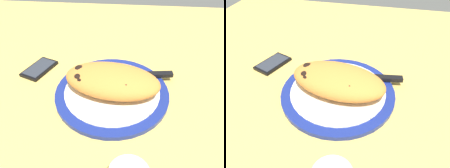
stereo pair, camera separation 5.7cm
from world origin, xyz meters
TOP-DOWN VIEW (x-y plane):
  - ground_plane at (0.00, 0.00)cm, footprint 150.00×150.00cm
  - plate at (0.00, 0.00)cm, footprint 32.50×32.50cm
  - calzone at (-0.36, 0.08)cm, footprint 28.33×17.98cm
  - fork at (3.59, -7.69)cm, footprint 17.51×2.20cm
  - knife at (10.21, 7.17)cm, footprint 23.09×4.99cm
  - smartphone at (-25.27, 9.26)cm, footprint 10.30×13.09cm

SIDE VIEW (x-z plane):
  - ground_plane at x=0.00cm, z-range -3.00..0.00cm
  - smartphone at x=-25.27cm, z-range -0.02..1.14cm
  - plate at x=0.00cm, z-range -0.04..1.63cm
  - fork at x=3.59cm, z-range 1.67..2.07cm
  - knife at x=10.21cm, z-range 1.54..2.74cm
  - calzone at x=-0.36cm, z-range 1.68..8.45cm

